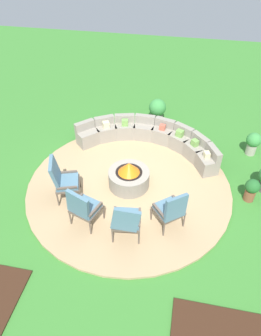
{
  "coord_description": "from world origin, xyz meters",
  "views": [
    {
      "loc": [
        1.11,
        -5.42,
        5.43
      ],
      "look_at": [
        0.0,
        0.2,
        0.45
      ],
      "focal_mm": 32.3,
      "sensor_mm": 36.0,
      "label": 1
    }
  ],
  "objects_px": {
    "lounge_chair_back_right": "(171,209)",
    "potted_plant_3": "(253,142)",
    "lounge_chair_back_left": "(126,220)",
    "potted_plant_0": "(157,109)",
    "potted_plant_2": "(252,189)",
    "lounge_chair_front_left": "(63,179)",
    "curved_stone_bench": "(150,138)",
    "lounge_chair_front_right": "(83,207)",
    "fire_pit": "(129,177)"
  },
  "relations": [
    {
      "from": "potted_plant_3",
      "to": "lounge_chair_back_right",
      "type": "bearing_deg",
      "value": -123.16
    },
    {
      "from": "fire_pit",
      "to": "lounge_chair_back_right",
      "type": "bearing_deg",
      "value": -44.13
    },
    {
      "from": "lounge_chair_front_right",
      "to": "lounge_chair_back_left",
      "type": "bearing_deg",
      "value": 10.95
    },
    {
      "from": "lounge_chair_front_left",
      "to": "lounge_chair_back_right",
      "type": "xyz_separation_m",
      "value": [
        2.56,
        -0.4,
        -0.04
      ]
    },
    {
      "from": "curved_stone_bench",
      "to": "potted_plant_2",
      "type": "height_order",
      "value": "curved_stone_bench"
    },
    {
      "from": "fire_pit",
      "to": "lounge_chair_back_right",
      "type": "relative_size",
      "value": 1.0
    },
    {
      "from": "curved_stone_bench",
      "to": "lounge_chair_front_left",
      "type": "height_order",
      "value": "lounge_chair_front_left"
    },
    {
      "from": "lounge_chair_front_left",
      "to": "lounge_chair_back_right",
      "type": "distance_m",
      "value": 2.59
    },
    {
      "from": "lounge_chair_back_left",
      "to": "curved_stone_bench",
      "type": "bearing_deg",
      "value": 82.62
    },
    {
      "from": "lounge_chair_back_right",
      "to": "potted_plant_3",
      "type": "bearing_deg",
      "value": 17.16
    },
    {
      "from": "lounge_chair_back_left",
      "to": "potted_plant_2",
      "type": "xyz_separation_m",
      "value": [
        2.69,
        1.68,
        -0.24
      ]
    },
    {
      "from": "curved_stone_bench",
      "to": "fire_pit",
      "type": "bearing_deg",
      "value": -98.86
    },
    {
      "from": "lounge_chair_back_left",
      "to": "lounge_chair_back_right",
      "type": "height_order",
      "value": "lounge_chair_back_left"
    },
    {
      "from": "potted_plant_2",
      "to": "potted_plant_3",
      "type": "xyz_separation_m",
      "value": [
        0.21,
        1.89,
        0.04
      ]
    },
    {
      "from": "potted_plant_2",
      "to": "potted_plant_3",
      "type": "relative_size",
      "value": 0.9
    },
    {
      "from": "fire_pit",
      "to": "potted_plant_3",
      "type": "xyz_separation_m",
      "value": [
        3.16,
        2.02,
        0.06
      ]
    },
    {
      "from": "lounge_chair_front_right",
      "to": "lounge_chair_back_left",
      "type": "height_order",
      "value": "lounge_chair_front_right"
    },
    {
      "from": "lounge_chair_front_right",
      "to": "fire_pit",
      "type": "bearing_deg",
      "value": 82.75
    },
    {
      "from": "lounge_chair_back_left",
      "to": "potted_plant_0",
      "type": "distance_m",
      "value": 4.81
    },
    {
      "from": "curved_stone_bench",
      "to": "lounge_chair_back_left",
      "type": "height_order",
      "value": "lounge_chair_back_left"
    },
    {
      "from": "curved_stone_bench",
      "to": "lounge_chair_front_left",
      "type": "xyz_separation_m",
      "value": [
        -1.7,
        -2.43,
        0.29
      ]
    },
    {
      "from": "lounge_chair_front_left",
      "to": "lounge_chair_front_right",
      "type": "distance_m",
      "value": 1.02
    },
    {
      "from": "lounge_chair_front_right",
      "to": "potted_plant_2",
      "type": "xyz_separation_m",
      "value": [
        3.66,
        1.54,
        -0.26
      ]
    },
    {
      "from": "lounge_chair_back_left",
      "to": "potted_plant_2",
      "type": "relative_size",
      "value": 1.66
    },
    {
      "from": "lounge_chair_back_left",
      "to": "potted_plant_0",
      "type": "relative_size",
      "value": 1.33
    },
    {
      "from": "lounge_chair_front_left",
      "to": "potted_plant_2",
      "type": "height_order",
      "value": "lounge_chair_front_left"
    },
    {
      "from": "lounge_chair_front_left",
      "to": "potted_plant_2",
      "type": "bearing_deg",
      "value": 82.05
    },
    {
      "from": "fire_pit",
      "to": "lounge_chair_front_left",
      "type": "xyz_separation_m",
      "value": [
        -1.43,
        -0.69,
        0.3
      ]
    },
    {
      "from": "curved_stone_bench",
      "to": "potted_plant_3",
      "type": "height_order",
      "value": "curved_stone_bench"
    },
    {
      "from": "fire_pit",
      "to": "lounge_chair_back_left",
      "type": "bearing_deg",
      "value": -80.51
    },
    {
      "from": "potted_plant_0",
      "to": "lounge_chair_front_right",
      "type": "bearing_deg",
      "value": -102.06
    },
    {
      "from": "potted_plant_3",
      "to": "lounge_chair_front_right",
      "type": "bearing_deg",
      "value": -138.46
    },
    {
      "from": "curved_stone_bench",
      "to": "lounge_chair_back_left",
      "type": "bearing_deg",
      "value": -90.19
    },
    {
      "from": "lounge_chair_front_left",
      "to": "potted_plant_2",
      "type": "xyz_separation_m",
      "value": [
        4.38,
        0.82,
        -0.28
      ]
    },
    {
      "from": "lounge_chair_back_left",
      "to": "lounge_chair_back_right",
      "type": "distance_m",
      "value": 0.98
    },
    {
      "from": "curved_stone_bench",
      "to": "lounge_chair_front_left",
      "type": "distance_m",
      "value": 2.98
    },
    {
      "from": "curved_stone_bench",
      "to": "lounge_chair_back_right",
      "type": "xyz_separation_m",
      "value": [
        0.86,
        -2.84,
        0.26
      ]
    },
    {
      "from": "lounge_chair_back_left",
      "to": "potted_plant_3",
      "type": "bearing_deg",
      "value": 43.69
    },
    {
      "from": "lounge_chair_back_right",
      "to": "curved_stone_bench",
      "type": "bearing_deg",
      "value": 67.19
    },
    {
      "from": "potted_plant_3",
      "to": "potted_plant_0",
      "type": "bearing_deg",
      "value": 156.81
    },
    {
      "from": "lounge_chair_front_left",
      "to": "potted_plant_0",
      "type": "bearing_deg",
      "value": 137.93
    },
    {
      "from": "potted_plant_3",
      "to": "fire_pit",
      "type": "bearing_deg",
      "value": -147.51
    },
    {
      "from": "lounge_chair_front_left",
      "to": "lounge_chair_back_left",
      "type": "relative_size",
      "value": 1.1
    },
    {
      "from": "potted_plant_0",
      "to": "potted_plant_3",
      "type": "xyz_separation_m",
      "value": [
        2.88,
        -1.23,
        -0.04
      ]
    },
    {
      "from": "potted_plant_0",
      "to": "lounge_chair_back_left",
      "type": "bearing_deg",
      "value": -90.35
    },
    {
      "from": "lounge_chair_front_left",
      "to": "potted_plant_3",
      "type": "distance_m",
      "value": 5.34
    },
    {
      "from": "lounge_chair_front_left",
      "to": "lounge_chair_back_right",
      "type": "bearing_deg",
      "value": 62.5
    },
    {
      "from": "curved_stone_bench",
      "to": "lounge_chair_front_left",
      "type": "relative_size",
      "value": 3.64
    },
    {
      "from": "lounge_chair_front_right",
      "to": "lounge_chair_back_right",
      "type": "xyz_separation_m",
      "value": [
        1.84,
        0.32,
        -0.02
      ]
    },
    {
      "from": "lounge_chair_front_right",
      "to": "lounge_chair_back_right",
      "type": "bearing_deg",
      "value": 29.09
    }
  ]
}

